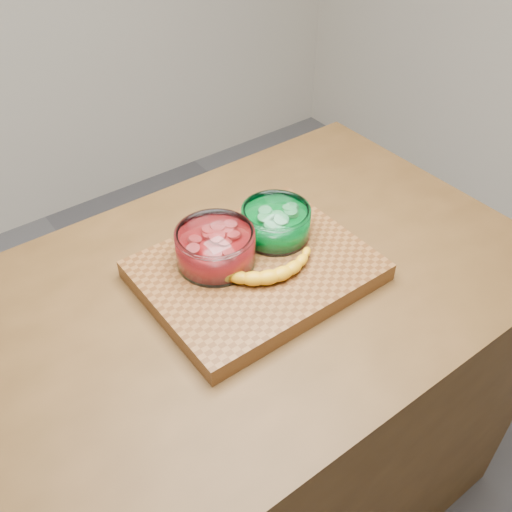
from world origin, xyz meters
TOP-DOWN VIEW (x-y plane):
  - ground at (0.00, 0.00)m, footprint 3.50×3.50m
  - counter at (0.00, 0.00)m, footprint 1.20×0.80m
  - cutting_board at (0.00, 0.00)m, footprint 0.45×0.35m
  - bowl_red at (-0.06, 0.05)m, footprint 0.16×0.16m
  - bowl_green at (0.09, 0.05)m, footprint 0.15×0.15m
  - banana at (0.00, -0.02)m, footprint 0.23×0.15m

SIDE VIEW (x-z plane):
  - ground at x=0.00m, z-range 0.00..0.00m
  - counter at x=0.00m, z-range 0.00..0.90m
  - cutting_board at x=0.00m, z-range 0.90..0.94m
  - banana at x=0.00m, z-range 0.94..0.97m
  - bowl_green at x=0.09m, z-range 0.94..1.01m
  - bowl_red at x=-0.06m, z-range 0.94..1.01m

